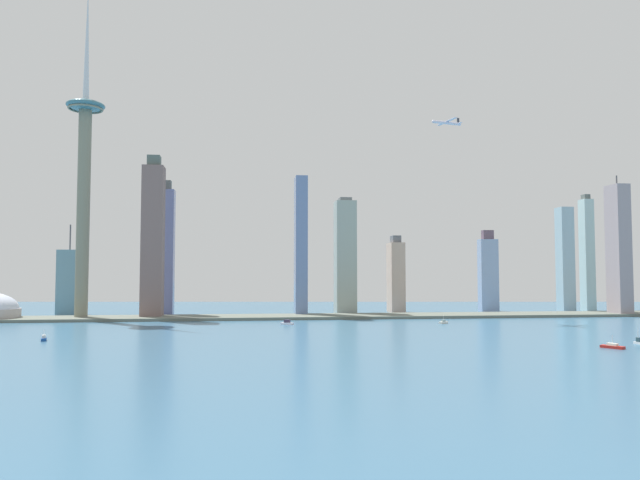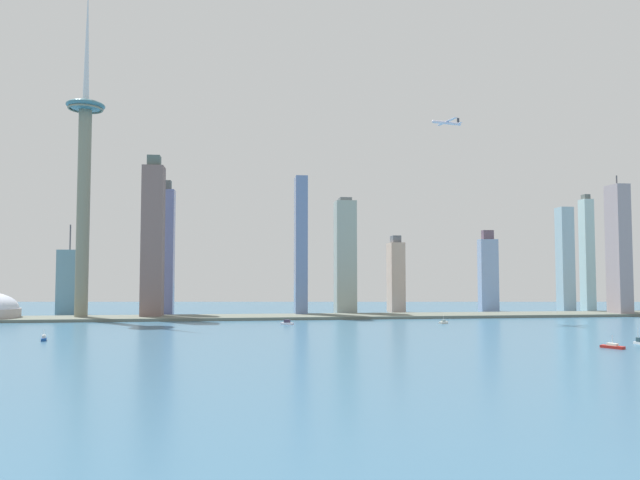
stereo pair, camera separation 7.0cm
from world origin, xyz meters
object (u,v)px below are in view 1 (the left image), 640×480
at_px(boat_1, 443,322).
at_px(skyscraper_1, 565,259).
at_px(skyscraper_2, 396,276).
at_px(skyscraper_8, 165,251).
at_px(skyscraper_6, 488,273).
at_px(observation_tower, 84,165).
at_px(skyscraper_5, 153,240).
at_px(boat_6, 638,342).
at_px(skyscraper_3, 69,282).
at_px(boat_5, 44,339).
at_px(boat_2, 287,323).
at_px(boat_0, 612,346).
at_px(airplane, 446,123).
at_px(skyscraper_0, 619,250).
at_px(skyscraper_9, 301,246).
at_px(skyscraper_7, 587,254).
at_px(skyscraper_4, 345,257).

bearing_deg(boat_1, skyscraper_1, -2.72).
bearing_deg(skyscraper_2, skyscraper_8, -174.36).
bearing_deg(skyscraper_6, observation_tower, -170.64).
bearing_deg(skyscraper_2, skyscraper_5, -166.14).
relative_size(skyscraper_5, boat_6, 16.36).
distance_m(skyscraper_3, skyscraper_6, 511.44).
relative_size(skyscraper_5, skyscraper_6, 1.69).
relative_size(skyscraper_3, boat_5, 10.29).
distance_m(skyscraper_6, boat_2, 317.61).
bearing_deg(skyscraper_8, boat_0, -45.69).
relative_size(skyscraper_1, airplane, 3.73).
bearing_deg(skyscraper_3, boat_5, -77.39).
bearing_deg(skyscraper_3, skyscraper_0, -8.51).
xyz_separation_m(boat_0, boat_1, (-45.86, 193.23, 0.17)).
bearing_deg(skyscraper_5, skyscraper_9, 8.18).
bearing_deg(skyscraper_3, skyscraper_1, -2.49).
bearing_deg(skyscraper_0, boat_6, -122.05).
distance_m(boat_2, airplane, 275.08).
relative_size(skyscraper_6, boat_5, 10.11).
height_order(observation_tower, boat_1, observation_tower).
height_order(boat_2, airplane, airplane).
relative_size(skyscraper_2, airplane, 2.70).
bearing_deg(skyscraper_9, boat_6, -55.48).
bearing_deg(airplane, boat_0, 82.02).
relative_size(skyscraper_7, boat_2, 11.79).
bearing_deg(skyscraper_4, boat_1, -62.24).
xyz_separation_m(skyscraper_8, airplane, (304.85, -85.46, 136.00)).
bearing_deg(boat_5, boat_2, -73.46).
height_order(skyscraper_9, boat_6, skyscraper_9).
bearing_deg(skyscraper_2, boat_6, -76.82).
bearing_deg(observation_tower, boat_6, -31.69).
bearing_deg(skyscraper_2, boat_5, -140.42).
height_order(skyscraper_0, boat_2, skyscraper_0).
bearing_deg(observation_tower, skyscraper_2, 11.73).
height_order(skyscraper_0, skyscraper_2, skyscraper_0).
height_order(skyscraper_8, airplane, airplane).
bearing_deg(skyscraper_6, boat_6, -96.87).
distance_m(boat_0, airplane, 325.03).
distance_m(boat_5, boat_6, 414.06).
bearing_deg(boat_2, skyscraper_4, 94.87).
xyz_separation_m(skyscraper_6, skyscraper_7, (131.46, -6.76, 25.19)).
xyz_separation_m(observation_tower, skyscraper_3, (-34.57, 78.15, -124.74)).
distance_m(observation_tower, skyscraper_8, 126.66).
bearing_deg(boat_6, skyscraper_8, 30.91).
bearing_deg(skyscraper_2, skyscraper_3, 179.34).
bearing_deg(skyscraper_5, boat_2, -32.88).
bearing_deg(skyscraper_4, boat_6, -64.37).
height_order(skyscraper_4, skyscraper_9, skyscraper_9).
bearing_deg(skyscraper_9, boat_5, -132.42).
distance_m(skyscraper_4, skyscraper_9, 57.41).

